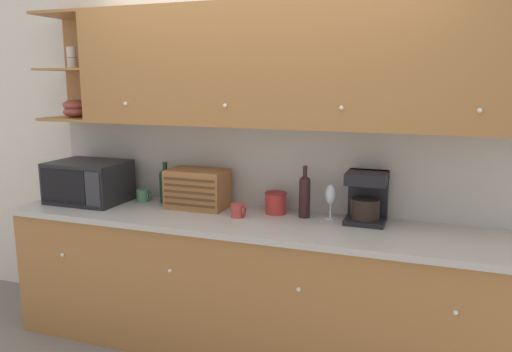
{
  "coord_description": "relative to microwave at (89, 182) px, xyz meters",
  "views": [
    {
      "loc": [
        1.1,
        -3.23,
        1.8
      ],
      "look_at": [
        0.0,
        -0.23,
        1.18
      ],
      "focal_mm": 35.0,
      "sensor_mm": 36.0,
      "label": 1
    }
  ],
  "objects": [
    {
      "name": "wine_glass",
      "position": [
        1.76,
        0.15,
        0.0
      ],
      "size": [
        0.07,
        0.07,
        0.23
      ],
      "color": "silver",
      "rests_on": "counter_unit"
    },
    {
      "name": "storage_canister",
      "position": [
        1.39,
        0.16,
        -0.08
      ],
      "size": [
        0.14,
        0.14,
        0.14
      ],
      "color": "#B22D28",
      "rests_on": "counter_unit"
    },
    {
      "name": "wall_back",
      "position": [
        1.28,
        0.33,
        0.23
      ],
      "size": [
        5.72,
        0.06,
        2.6
      ],
      "color": "silver",
      "rests_on": "ground_plane"
    },
    {
      "name": "wine_bottle",
      "position": [
        1.59,
        0.13,
        0.0
      ],
      "size": [
        0.07,
        0.07,
        0.34
      ],
      "color": "black",
      "rests_on": "counter_unit"
    },
    {
      "name": "ground_plane",
      "position": [
        1.28,
        0.3,
        -1.07
      ],
      "size": [
        24.0,
        24.0,
        0.0
      ],
      "primitive_type": "plane",
      "color": "slate"
    },
    {
      "name": "mug",
      "position": [
        1.19,
        -0.02,
        -0.1
      ],
      "size": [
        0.09,
        0.08,
        0.09
      ],
      "color": "#B73D38",
      "rests_on": "counter_unit"
    },
    {
      "name": "second_wine_bottle",
      "position": [
        0.54,
        0.17,
        -0.01
      ],
      "size": [
        0.09,
        0.09,
        0.3
      ],
      "color": "#19381E",
      "rests_on": "counter_unit"
    },
    {
      "name": "counter_unit",
      "position": [
        1.28,
        -0.03,
        -0.61
      ],
      "size": [
        3.34,
        0.68,
        0.92
      ],
      "color": "#A36B38",
      "rests_on": "ground_plane"
    },
    {
      "name": "upper_cabinets",
      "position": [
        1.45,
        0.11,
        0.82
      ],
      "size": [
        3.32,
        0.39,
        0.77
      ],
      "color": "#A36B38",
      "rests_on": "backsplash_panel"
    },
    {
      "name": "bread_box",
      "position": [
        0.83,
        0.11,
        -0.01
      ],
      "size": [
        0.41,
        0.26,
        0.27
      ],
      "color": "#996033",
      "rests_on": "counter_unit"
    },
    {
      "name": "backsplash_panel",
      "position": [
        1.28,
        0.29,
        0.14
      ],
      "size": [
        3.32,
        0.01,
        0.59
      ],
      "color": "#B7B2A8",
      "rests_on": "counter_unit"
    },
    {
      "name": "mug_blue_second",
      "position": [
        0.36,
        0.15,
        -0.11
      ],
      "size": [
        0.11,
        0.09,
        0.09
      ],
      "color": "#4C845B",
      "rests_on": "counter_unit"
    },
    {
      "name": "coffee_maker",
      "position": [
        1.98,
        0.16,
        0.01
      ],
      "size": [
        0.25,
        0.24,
        0.32
      ],
      "color": "black",
      "rests_on": "counter_unit"
    },
    {
      "name": "microwave",
      "position": [
        0.0,
        0.0,
        0.0
      ],
      "size": [
        0.53,
        0.41,
        0.3
      ],
      "color": "black",
      "rests_on": "counter_unit"
    }
  ]
}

